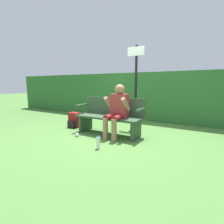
# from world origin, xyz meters

# --- Properties ---
(ground_plane) EXTENTS (40.00, 40.00, 0.00)m
(ground_plane) POSITION_xyz_m (0.00, 0.00, 0.00)
(ground_plane) COLOR #4C7A38
(hedge_back) EXTENTS (12.00, 0.56, 1.55)m
(hedge_back) POSITION_xyz_m (0.00, 2.20, 0.77)
(hedge_back) COLOR #2D662D
(hedge_back) RESTS_ON ground
(park_bench) EXTENTS (1.63, 0.52, 0.85)m
(park_bench) POSITION_xyz_m (0.00, 0.07, 0.43)
(park_bench) COLOR #334C33
(park_bench) RESTS_ON ground
(person_seated) EXTENTS (0.52, 0.60, 1.17)m
(person_seated) POSITION_xyz_m (0.26, -0.05, 0.65)
(person_seated) COLOR #993333
(person_seated) RESTS_ON ground
(backpack) EXTENTS (0.30, 0.28, 0.40)m
(backpack) POSITION_xyz_m (-1.19, 0.11, 0.19)
(backpack) COLOR maroon
(backpack) RESTS_ON ground
(water_bottle) EXTENTS (0.07, 0.07, 0.24)m
(water_bottle) POSITION_xyz_m (0.34, -0.90, 0.11)
(water_bottle) COLOR white
(water_bottle) RESTS_ON ground
(signpost) EXTENTS (0.47, 0.09, 2.20)m
(signpost) POSITION_xyz_m (0.19, 1.10, 1.28)
(signpost) COLOR black
(signpost) RESTS_ON ground
(parked_car) EXTENTS (2.86, 4.71, 1.24)m
(parked_car) POSITION_xyz_m (-3.30, 9.68, 0.59)
(parked_car) COLOR #B7BCC6
(parked_car) RESTS_ON ground
(litter_crumple) EXTENTS (0.08, 0.08, 0.08)m
(litter_crumple) POSITION_xyz_m (-0.52, -0.53, 0.04)
(litter_crumple) COLOR silver
(litter_crumple) RESTS_ON ground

